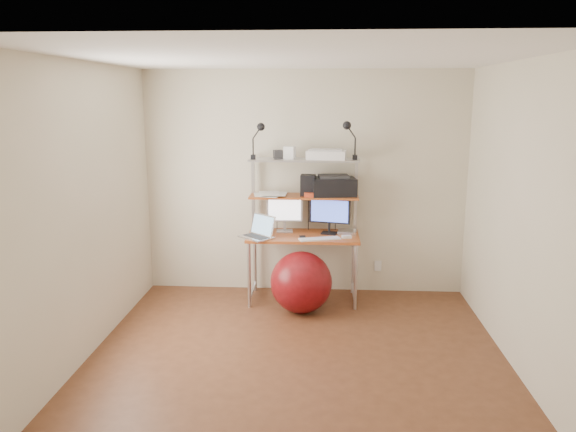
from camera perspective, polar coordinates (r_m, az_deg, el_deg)
name	(u,v)px	position (r m, az deg, el deg)	size (l,w,h in m)	color
room	(297,217)	(4.56, 0.95, -0.06)	(3.60, 3.60, 3.60)	brown
computer_desk	(303,214)	(6.09, 1.59, 0.19)	(1.20, 0.60, 1.57)	#AE5021
wall_outlet	(378,266)	(6.55, 9.12, -5.02)	(0.08, 0.01, 0.12)	silver
monitor_silver	(285,211)	(6.17, -0.34, 0.53)	(0.39, 0.15, 0.44)	silver
monitor_black	(329,213)	(6.10, 4.23, 0.30)	(0.45, 0.16, 0.45)	black
laptop	(259,233)	(5.96, -2.92, -1.69)	(0.44, 0.44, 0.30)	silver
keyboard	(320,239)	(5.88, 3.23, -2.33)	(0.43, 0.12, 0.01)	silver
mouse	(347,237)	(5.96, 5.98, -2.12)	(0.10, 0.06, 0.03)	silver
mac_mini	(347,232)	(6.15, 6.02, -1.63)	(0.20, 0.20, 0.04)	silver
phone	(303,237)	(5.96, 1.49, -2.15)	(0.06, 0.12, 0.01)	black
printer	(334,186)	(6.12, 4.65, 3.07)	(0.51, 0.38, 0.22)	black
nas_cube	(308,185)	(6.08, 2.05, 3.14)	(0.16, 0.16, 0.23)	black
red_box	(312,195)	(6.02, 2.48, 2.18)	(0.17, 0.11, 0.05)	#CB4120
scanner	(326,154)	(6.02, 3.92, 6.27)	(0.44, 0.31, 0.11)	silver
box_white	(290,153)	(6.05, 0.17, 6.47)	(0.11, 0.09, 0.13)	silver
box_grey	(278,154)	(6.08, -1.03, 6.30)	(0.09, 0.09, 0.09)	#2B2B2D
clip_lamp_left	(259,133)	(5.98, -2.94, 8.44)	(0.15, 0.09, 0.38)	black
clip_lamp_right	(349,132)	(5.97, 6.18, 8.52)	(0.16, 0.09, 0.40)	black
exercise_ball	(301,282)	(5.85, 1.35, -6.74)	(0.64, 0.64, 0.64)	maroon
paper_stack	(270,194)	(6.12, -1.83, 2.27)	(0.38, 0.40, 0.03)	white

